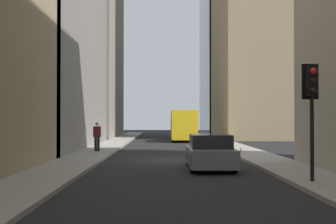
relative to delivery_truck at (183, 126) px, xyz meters
The scene contains 9 objects.
ground_plane 19.96m from the delivery_truck, behind, with size 135.00×135.00×0.00m, color black.
sidewalk_right 20.76m from the delivery_truck, 163.45° to the left, with size 90.00×2.20×0.14m, color gray.
sidewalk_left 20.15m from the delivery_truck, behind, with size 90.00×2.20×0.14m, color gray.
building_right_far 20.13m from the delivery_truck, 51.63° to the left, with size 16.60×10.50×29.05m.
delivery_truck is the anchor object (origin of this frame).
hatchback_grey 24.25m from the delivery_truck, behind, with size 4.30×1.78×1.42m.
traffic_light_foreground 29.14m from the delivery_truck, behind, with size 0.43×0.52×3.61m.
pedestrian 16.38m from the delivery_truck, 159.12° to the left, with size 0.26×0.44×1.74m.
discarded_bottle 16.49m from the delivery_truck, behind, with size 0.07×0.07×0.27m.
Camera 1 is at (-23.38, 0.53, 2.02)m, focal length 50.10 mm.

